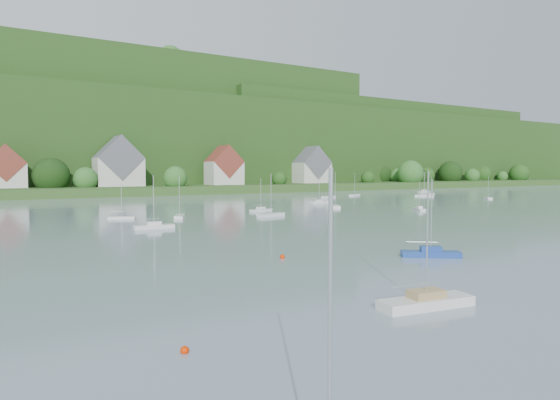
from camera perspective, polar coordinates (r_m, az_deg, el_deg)
name	(u,v)px	position (r m, az deg, el deg)	size (l,w,h in m)	color
far_shore_strip	(98,190)	(193.37, -20.53, 1.15)	(600.00, 60.00, 3.00)	#2F511E
forested_ridge	(69,141)	(261.37, -23.37, 6.32)	(620.00, 181.22, 69.89)	#1A3C13
village_building_1	(5,170)	(178.97, -29.40, 3.07)	(12.00, 9.36, 14.00)	beige
village_building_2	(119,166)	(182.53, -18.34, 3.82)	(16.00, 11.44, 18.00)	beige
village_building_3	(224,168)	(193.60, -6.56, 3.69)	(13.00, 10.40, 15.50)	beige
village_building_4	(312,168)	(219.58, 3.75, 3.72)	(15.00, 10.40, 16.50)	beige
near_sailboat_1	(431,253)	(51.14, 17.18, -5.89)	(5.57, 4.68, 7.74)	#1D3E94
near_sailboat_2	(426,301)	(32.53, 16.68, -11.19)	(6.54, 2.69, 8.56)	silver
mooring_buoy_0	(185,353)	(24.56, -11.07, -17.11)	(0.43, 0.43, 0.43)	#EE2D00
mooring_buoy_3	(282,258)	(48.20, 0.27, -6.81)	(0.49, 0.49, 0.49)	#EE2D00
far_sailboat_cluster	(222,205)	(115.84, -6.84, -0.63)	(209.47, 70.56, 8.71)	silver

